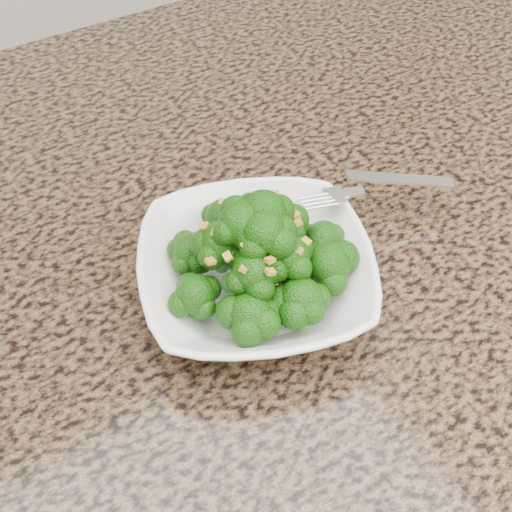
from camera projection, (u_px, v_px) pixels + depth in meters
cabinet at (240, 483)px, 0.95m from camera, size 1.55×0.95×0.87m
granite_counter at (231, 293)px, 0.61m from camera, size 1.64×1.04×0.03m
bowl at (256, 274)px, 0.57m from camera, size 0.27×0.27×0.05m
broccoli_pile at (256, 227)px, 0.53m from camera, size 0.18×0.18×0.07m
garlic_topping at (256, 192)px, 0.50m from camera, size 0.11×0.11×0.01m
fork at (355, 191)px, 0.60m from camera, size 0.18×0.10×0.01m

